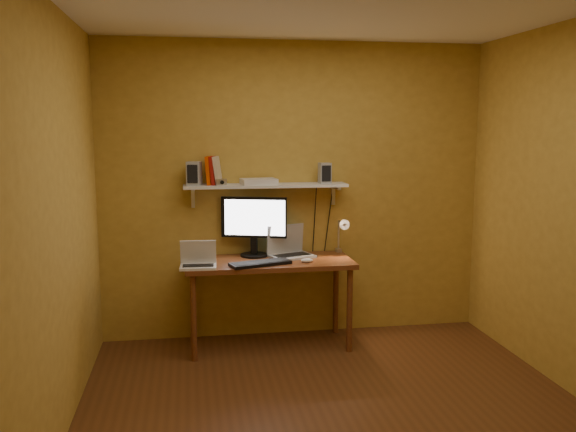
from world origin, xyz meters
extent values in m
cube|color=#593017|center=(0.00, 0.00, -0.01)|extent=(3.40, 3.20, 0.02)
cube|color=silver|center=(0.00, 0.00, 2.61)|extent=(3.40, 3.20, 0.02)
cube|color=#B99238|center=(0.00, 1.61, 1.30)|extent=(3.40, 0.02, 2.60)
cube|color=#B99238|center=(0.00, -1.61, 1.30)|extent=(3.40, 0.02, 2.60)
cube|color=#B99238|center=(-1.71, 0.00, 1.30)|extent=(0.02, 3.20, 2.60)
cube|color=brown|center=(-0.27, 1.28, 0.73)|extent=(1.40, 0.60, 0.04)
cylinder|color=brown|center=(-0.91, 1.04, 0.35)|extent=(0.05, 0.05, 0.71)
cylinder|color=brown|center=(0.37, 1.04, 0.35)|extent=(0.05, 0.05, 0.71)
cylinder|color=brown|center=(-0.91, 1.52, 0.35)|extent=(0.05, 0.05, 0.71)
cylinder|color=brown|center=(0.37, 1.52, 0.35)|extent=(0.05, 0.05, 0.71)
cube|color=silver|center=(-0.27, 1.47, 1.36)|extent=(1.40, 0.25, 0.02)
cube|color=silver|center=(-0.89, 1.58, 1.26)|extent=(0.03, 0.03, 0.18)
cube|color=silver|center=(0.35, 1.58, 1.26)|extent=(0.03, 0.03, 0.18)
cylinder|color=black|center=(-0.38, 1.46, 0.76)|extent=(0.30, 0.30, 0.02)
cube|color=black|center=(-0.38, 1.46, 0.85)|extent=(0.07, 0.06, 0.18)
cube|color=black|center=(-0.38, 1.46, 1.09)|extent=(0.55, 0.20, 0.35)
cube|color=white|center=(-0.38, 1.44, 1.09)|extent=(0.50, 0.16, 0.31)
cube|color=#95979D|center=(-0.06, 1.36, 0.76)|extent=(0.42, 0.36, 0.02)
cube|color=black|center=(-0.06, 1.36, 0.77)|extent=(0.33, 0.24, 0.00)
cube|color=#95979D|center=(-0.11, 1.47, 0.89)|extent=(0.34, 0.16, 0.25)
cube|color=#13273B|center=(-0.11, 1.47, 0.89)|extent=(0.30, 0.13, 0.21)
cube|color=silver|center=(-0.87, 1.09, 0.76)|extent=(0.30, 0.21, 0.02)
cube|color=black|center=(-0.87, 1.09, 0.77)|extent=(0.25, 0.12, 0.00)
cube|color=silver|center=(-0.86, 1.16, 0.87)|extent=(0.29, 0.08, 0.20)
cube|color=black|center=(-0.86, 1.16, 0.87)|extent=(0.25, 0.06, 0.16)
cube|color=black|center=(-0.37, 1.11, 0.76)|extent=(0.53, 0.31, 0.03)
ellipsoid|color=silver|center=(0.02, 1.14, 0.77)|extent=(0.10, 0.06, 0.03)
cube|color=silver|center=(0.39, 1.52, 0.74)|extent=(0.05, 0.06, 0.08)
cylinder|color=silver|center=(0.39, 1.52, 0.89)|extent=(0.02, 0.02, 0.28)
cylinder|color=silver|center=(0.39, 1.44, 1.03)|extent=(0.01, 0.16, 0.01)
cone|color=silver|center=(0.39, 1.36, 1.03)|extent=(0.09, 0.09, 0.09)
sphere|color=#FFE0A5|center=(0.39, 1.34, 1.03)|extent=(0.04, 0.04, 0.04)
cube|color=#95979D|center=(-0.88, 1.47, 1.47)|extent=(0.13, 0.13, 0.20)
cube|color=#95979D|center=(0.24, 1.48, 1.46)|extent=(0.10, 0.10, 0.18)
cube|color=#CB3800|center=(-0.75, 1.49, 1.50)|extent=(0.08, 0.17, 0.24)
cube|color=maroon|center=(-0.72, 1.49, 1.50)|extent=(0.09, 0.17, 0.24)
cube|color=beige|center=(-0.68, 1.49, 1.50)|extent=(0.10, 0.17, 0.24)
cube|color=silver|center=(-0.66, 1.42, 1.40)|extent=(0.09, 0.05, 0.05)
cylinder|color=black|center=(-0.66, 1.40, 1.40)|extent=(0.04, 0.03, 0.03)
cube|color=silver|center=(-0.34, 1.46, 1.40)|extent=(0.32, 0.23, 0.05)
camera|label=1|loc=(-0.92, -3.69, 1.87)|focal=38.00mm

